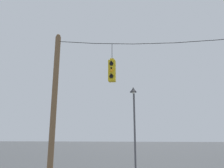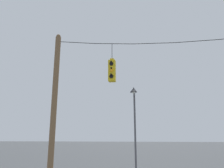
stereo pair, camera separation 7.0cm
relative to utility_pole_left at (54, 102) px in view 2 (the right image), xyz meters
The scene contains 4 objects.
utility_pole_left is the anchor object (origin of this frame).
span_wire 7.74m from the utility_pole_left, ahead, with size 14.30×0.03×0.57m.
traffic_light_over_intersection 3.35m from the utility_pole_left, ahead, with size 0.34×0.46×2.01m.
street_lamp 5.26m from the utility_pole_left, 43.94° to the left, with size 0.46×0.79×5.15m.
Camera 2 is at (-2.36, -10.35, 2.01)m, focal length 35.00 mm.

